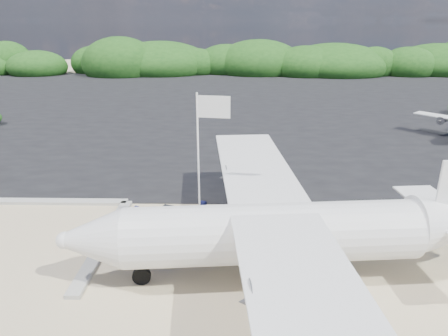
# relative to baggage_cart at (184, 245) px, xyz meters

# --- Properties ---
(ground) EXTENTS (160.00, 160.00, 0.00)m
(ground) POSITION_rel_baggage_cart_xyz_m (1.35, -1.30, 0.00)
(ground) COLOR beige
(asphalt_apron) EXTENTS (90.00, 50.00, 0.04)m
(asphalt_apron) POSITION_rel_baggage_cart_xyz_m (1.35, 28.70, 0.00)
(asphalt_apron) COLOR #B2B2B2
(asphalt_apron) RESTS_ON ground
(vegetation_band) EXTENTS (124.00, 8.00, 4.40)m
(vegetation_band) POSITION_rel_baggage_cart_xyz_m (1.35, 53.70, 0.00)
(vegetation_band) COLOR #B2B2B2
(vegetation_band) RESTS_ON ground
(baggage_cart) EXTENTS (2.81, 2.30, 1.23)m
(baggage_cart) POSITION_rel_baggage_cart_xyz_m (0.00, 0.00, 0.00)
(baggage_cart) COLOR #0D15CC
(baggage_cart) RESTS_ON ground
(flagpole) EXTENTS (1.23, 0.65, 5.89)m
(flagpole) POSITION_rel_baggage_cart_xyz_m (0.61, 0.32, 0.00)
(flagpole) COLOR white
(flagpole) RESTS_ON ground
(signboard) EXTENTS (1.74, 0.78, 1.47)m
(signboard) POSITION_rel_baggage_cart_xyz_m (4.35, -1.70, 0.00)
(signboard) COLOR #561F18
(signboard) RESTS_ON ground
(crew_a) EXTENTS (0.67, 0.53, 1.61)m
(crew_a) POSITION_rel_baggage_cart_xyz_m (-1.80, 0.15, 0.81)
(crew_a) COLOR #131648
(crew_a) RESTS_ON ground
(crew_b) EXTENTS (0.86, 0.71, 1.61)m
(crew_b) POSITION_rel_baggage_cart_xyz_m (0.68, 0.64, 0.81)
(crew_b) COLOR #131648
(crew_b) RESTS_ON ground
(crew_c) EXTENTS (0.96, 0.40, 1.63)m
(crew_c) POSITION_rel_baggage_cart_xyz_m (0.68, -1.02, 0.81)
(crew_c) COLOR #131648
(crew_c) RESTS_ON ground
(aircraft_large) EXTENTS (18.85, 18.85, 5.23)m
(aircraft_large) POSITION_rel_baggage_cart_xyz_m (11.31, 19.08, 0.00)
(aircraft_large) COLOR #B2B2B2
(aircraft_large) RESTS_ON ground
(aircraft_small) EXTENTS (8.78, 8.78, 2.24)m
(aircraft_small) POSITION_rel_baggage_cart_xyz_m (-10.59, 29.18, 0.00)
(aircraft_small) COLOR #B2B2B2
(aircraft_small) RESTS_ON ground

